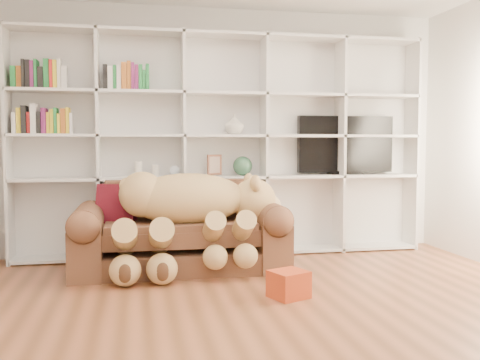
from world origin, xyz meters
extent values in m
plane|color=brown|center=(0.00, 0.00, 0.00)|extent=(5.00, 5.00, 0.00)
cube|color=silver|center=(0.00, 2.50, 1.35)|extent=(5.00, 0.02, 2.70)
cube|color=silver|center=(0.00, 2.46, 1.20)|extent=(4.40, 0.03, 2.40)
cube|color=silver|center=(-2.20, 2.30, 1.20)|extent=(0.03, 0.35, 2.40)
cube|color=silver|center=(-1.32, 2.30, 1.20)|extent=(0.03, 0.35, 2.40)
cube|color=silver|center=(-0.44, 2.30, 1.20)|extent=(0.03, 0.35, 2.40)
cube|color=silver|center=(0.44, 2.30, 1.20)|extent=(0.03, 0.35, 2.40)
cube|color=silver|center=(1.32, 2.30, 1.20)|extent=(0.03, 0.35, 2.40)
cube|color=silver|center=(2.20, 2.30, 1.20)|extent=(0.03, 0.35, 2.40)
cube|color=silver|center=(0.00, 2.30, 0.03)|extent=(4.40, 0.35, 0.03)
cube|color=silver|center=(0.00, 2.30, 0.85)|extent=(4.40, 0.35, 0.03)
cube|color=silver|center=(0.00, 2.30, 1.30)|extent=(4.40, 0.35, 0.03)
cube|color=silver|center=(0.00, 2.30, 1.75)|extent=(4.40, 0.35, 0.03)
cube|color=silver|center=(0.00, 2.30, 2.37)|extent=(4.40, 0.35, 0.03)
cube|color=brown|center=(-0.53, 1.67, 0.10)|extent=(1.92, 0.78, 0.20)
cube|color=brown|center=(-0.53, 1.66, 0.40)|extent=(1.43, 0.64, 0.27)
cube|color=brown|center=(-0.53, 2.02, 0.60)|extent=(1.43, 0.18, 0.50)
cube|color=brown|center=(-1.39, 1.67, 0.25)|extent=(0.29, 0.87, 0.50)
cube|color=brown|center=(0.33, 1.67, 0.25)|extent=(0.29, 0.87, 0.50)
cylinder|color=brown|center=(-1.39, 1.67, 0.50)|extent=(0.29, 0.82, 0.29)
cylinder|color=brown|center=(0.33, 1.67, 0.50)|extent=(0.29, 0.82, 0.29)
ellipsoid|color=tan|center=(-0.46, 1.63, 0.69)|extent=(1.13, 0.54, 0.49)
sphere|color=tan|center=(-0.89, 1.63, 0.74)|extent=(0.43, 0.43, 0.43)
sphere|color=tan|center=(0.18, 1.63, 0.66)|extent=(0.43, 0.43, 0.43)
sphere|color=beige|center=(0.34, 1.63, 0.61)|extent=(0.21, 0.21, 0.21)
sphere|color=#412817|center=(0.43, 1.63, 0.60)|extent=(0.07, 0.07, 0.07)
ellipsoid|color=tan|center=(0.16, 1.48, 0.84)|extent=(0.10, 0.17, 0.17)
ellipsoid|color=tan|center=(0.16, 1.78, 0.84)|extent=(0.10, 0.17, 0.17)
sphere|color=tan|center=(-1.02, 1.63, 0.83)|extent=(0.15, 0.15, 0.15)
cylinder|color=tan|center=(-0.27, 1.34, 0.43)|extent=(0.18, 0.52, 0.38)
cylinder|color=tan|center=(0.00, 1.34, 0.43)|extent=(0.18, 0.52, 0.38)
cylinder|color=tan|center=(-1.04, 1.34, 0.39)|extent=(0.21, 0.60, 0.44)
cylinder|color=tan|center=(-0.73, 1.34, 0.39)|extent=(0.21, 0.60, 0.44)
sphere|color=tan|center=(-0.27, 1.17, 0.22)|extent=(0.22, 0.22, 0.22)
sphere|color=tan|center=(0.00, 1.17, 0.22)|extent=(0.22, 0.22, 0.22)
sphere|color=tan|center=(-1.04, 1.17, 0.14)|extent=(0.27, 0.27, 0.27)
sphere|color=tan|center=(-0.73, 1.17, 0.14)|extent=(0.27, 0.27, 0.27)
cube|color=#560E15|center=(-1.13, 1.85, 0.62)|extent=(0.43, 0.33, 0.40)
cube|color=#AF3917|center=(0.23, 0.59, 0.11)|extent=(0.34, 0.33, 0.21)
cube|color=black|center=(1.41, 2.35, 1.21)|extent=(1.12, 0.08, 0.64)
cube|color=black|center=(1.41, 2.35, 0.89)|extent=(0.37, 0.18, 0.04)
cube|color=brown|center=(-0.11, 2.30, 0.99)|extent=(0.17, 0.10, 0.22)
sphere|color=#2F5D41|center=(0.20, 2.30, 0.97)|extent=(0.21, 0.21, 0.21)
cylinder|color=silver|center=(-0.92, 2.30, 0.95)|extent=(0.09, 0.09, 0.16)
cylinder|color=silver|center=(-0.74, 2.30, 0.93)|extent=(0.09, 0.09, 0.12)
sphere|color=silver|center=(-0.54, 2.30, 0.93)|extent=(0.11, 0.11, 0.11)
imported|color=beige|center=(0.11, 2.30, 1.42)|extent=(0.26, 0.26, 0.21)
camera|label=1|loc=(-0.94, -3.41, 1.22)|focal=40.00mm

